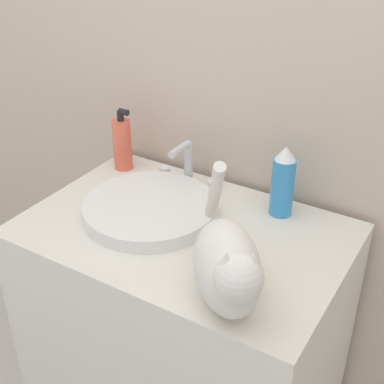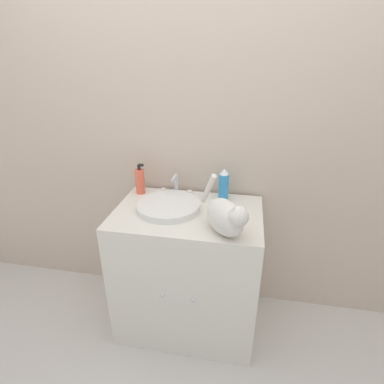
% 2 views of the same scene
% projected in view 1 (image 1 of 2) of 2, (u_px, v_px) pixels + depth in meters
% --- Properties ---
extents(wall_back, '(6.00, 0.05, 2.50)m').
position_uv_depth(wall_back, '(248.00, 33.00, 1.40)').
color(wall_back, '#C6B29E').
rests_on(wall_back, ground_plane).
extents(vanity_cabinet, '(0.83, 0.57, 0.82)m').
position_uv_depth(vanity_cabinet, '(185.00, 343.00, 1.58)').
color(vanity_cabinet, silver).
rests_on(vanity_cabinet, ground_plane).
extents(sink_basin, '(0.36, 0.36, 0.04)m').
position_uv_depth(sink_basin, '(150.00, 209.00, 1.42)').
color(sink_basin, white).
rests_on(sink_basin, vanity_cabinet).
extents(faucet, '(0.20, 0.10, 0.14)m').
position_uv_depth(faucet, '(187.00, 167.00, 1.54)').
color(faucet, silver).
rests_on(faucet, vanity_cabinet).
extents(cat, '(0.28, 0.33, 0.27)m').
position_uv_depth(cat, '(228.00, 266.00, 1.08)').
color(cat, silver).
rests_on(cat, vanity_cabinet).
extents(soap_bottle, '(0.06, 0.06, 0.20)m').
position_uv_depth(soap_bottle, '(122.00, 143.00, 1.63)').
color(soap_bottle, '#EF6047').
rests_on(soap_bottle, vanity_cabinet).
extents(spray_bottle, '(0.06, 0.06, 0.20)m').
position_uv_depth(spray_bottle, '(283.00, 182.00, 1.39)').
color(spray_bottle, '#338CCC').
rests_on(spray_bottle, vanity_cabinet).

